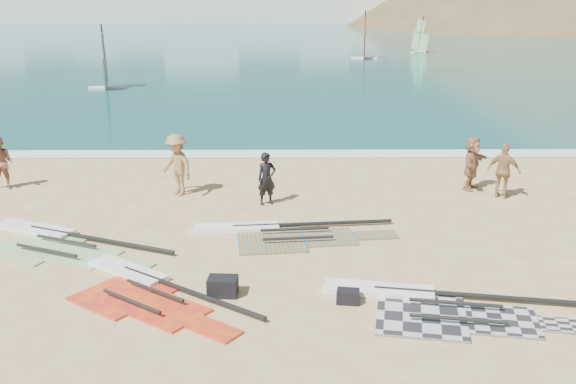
{
  "coord_description": "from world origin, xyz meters",
  "views": [
    {
      "loc": [
        -0.47,
        -11.95,
        5.83
      ],
      "look_at": [
        -0.32,
        4.0,
        1.0
      ],
      "focal_mm": 40.0,
      "sensor_mm": 36.0,
      "label": 1
    }
  ],
  "objects_px": {
    "rig_red": "(143,289)",
    "beachgoer_mid": "(177,165)",
    "gear_bag_far": "(348,296)",
    "beachgoer_left": "(1,163)",
    "beachgoer_right": "(472,163)",
    "rig_orange": "(278,233)",
    "gear_bag_near": "(223,286)",
    "person_wetsuit": "(267,179)",
    "beachgoer_back": "(504,171)",
    "rig_grey": "(432,305)",
    "rig_green": "(54,241)"
  },
  "relations": [
    {
      "from": "person_wetsuit",
      "to": "beachgoer_mid",
      "type": "xyz_separation_m",
      "value": [
        -2.76,
        0.97,
        0.18
      ]
    },
    {
      "from": "person_wetsuit",
      "to": "beachgoer_back",
      "type": "relative_size",
      "value": 0.93
    },
    {
      "from": "gear_bag_near",
      "to": "beachgoer_right",
      "type": "xyz_separation_m",
      "value": [
        7.2,
        7.52,
        0.67
      ]
    },
    {
      "from": "rig_green",
      "to": "person_wetsuit",
      "type": "distance_m",
      "value": 6.11
    },
    {
      "from": "rig_red",
      "to": "beachgoer_right",
      "type": "height_order",
      "value": "beachgoer_right"
    },
    {
      "from": "rig_orange",
      "to": "gear_bag_near",
      "type": "xyz_separation_m",
      "value": [
        -1.1,
        -3.48,
        0.14
      ]
    },
    {
      "from": "rig_grey",
      "to": "beachgoer_mid",
      "type": "bearing_deg",
      "value": 139.47
    },
    {
      "from": "beachgoer_left",
      "to": "rig_orange",
      "type": "bearing_deg",
      "value": -27.51
    },
    {
      "from": "gear_bag_far",
      "to": "beachgoer_left",
      "type": "bearing_deg",
      "value": 141.61
    },
    {
      "from": "gear_bag_far",
      "to": "beachgoer_right",
      "type": "relative_size",
      "value": 0.26
    },
    {
      "from": "gear_bag_near",
      "to": "gear_bag_far",
      "type": "relative_size",
      "value": 1.34
    },
    {
      "from": "gear_bag_far",
      "to": "beachgoer_mid",
      "type": "height_order",
      "value": "beachgoer_mid"
    },
    {
      "from": "gear_bag_far",
      "to": "beachgoer_back",
      "type": "distance_m",
      "value": 8.85
    },
    {
      "from": "rig_orange",
      "to": "person_wetsuit",
      "type": "relative_size",
      "value": 3.39
    },
    {
      "from": "rig_red",
      "to": "beachgoer_mid",
      "type": "relative_size",
      "value": 2.16
    },
    {
      "from": "beachgoer_left",
      "to": "rig_green",
      "type": "bearing_deg",
      "value": -57.88
    },
    {
      "from": "rig_green",
      "to": "rig_orange",
      "type": "height_order",
      "value": "same"
    },
    {
      "from": "rig_grey",
      "to": "beachgoer_right",
      "type": "height_order",
      "value": "beachgoer_right"
    },
    {
      "from": "rig_green",
      "to": "gear_bag_near",
      "type": "distance_m",
      "value": 5.32
    },
    {
      "from": "beachgoer_back",
      "to": "rig_green",
      "type": "bearing_deg",
      "value": 50.0
    },
    {
      "from": "gear_bag_far",
      "to": "beachgoer_left",
      "type": "relative_size",
      "value": 0.26
    },
    {
      "from": "person_wetsuit",
      "to": "beachgoer_right",
      "type": "distance_m",
      "value": 6.61
    },
    {
      "from": "rig_green",
      "to": "rig_grey",
      "type": "bearing_deg",
      "value": 1.71
    },
    {
      "from": "rig_green",
      "to": "beachgoer_left",
      "type": "bearing_deg",
      "value": 147.81
    },
    {
      "from": "rig_grey",
      "to": "person_wetsuit",
      "type": "relative_size",
      "value": 3.41
    },
    {
      "from": "rig_orange",
      "to": "rig_grey",
      "type": "bearing_deg",
      "value": -58.92
    },
    {
      "from": "beachgoer_back",
      "to": "beachgoer_right",
      "type": "xyz_separation_m",
      "value": [
        -0.7,
        0.91,
        0.02
      ]
    },
    {
      "from": "rig_red",
      "to": "beachgoer_mid",
      "type": "xyz_separation_m",
      "value": [
        -0.33,
        6.83,
        0.91
      ]
    },
    {
      "from": "beachgoer_right",
      "to": "beachgoer_back",
      "type": "bearing_deg",
      "value": -108.54
    },
    {
      "from": "rig_orange",
      "to": "beachgoer_back",
      "type": "bearing_deg",
      "value": 18.75
    },
    {
      "from": "rig_orange",
      "to": "beachgoer_right",
      "type": "height_order",
      "value": "beachgoer_right"
    },
    {
      "from": "rig_orange",
      "to": "beachgoer_mid",
      "type": "distance_m",
      "value": 4.78
    },
    {
      "from": "gear_bag_far",
      "to": "person_wetsuit",
      "type": "bearing_deg",
      "value": 105.35
    },
    {
      "from": "rig_orange",
      "to": "gear_bag_near",
      "type": "height_order",
      "value": "gear_bag_near"
    },
    {
      "from": "rig_orange",
      "to": "beachgoer_back",
      "type": "xyz_separation_m",
      "value": [
        6.81,
        3.13,
        0.79
      ]
    },
    {
      "from": "rig_green",
      "to": "beachgoer_back",
      "type": "height_order",
      "value": "beachgoer_back"
    },
    {
      "from": "rig_green",
      "to": "beachgoer_mid",
      "type": "distance_m",
      "value": 4.85
    },
    {
      "from": "rig_orange",
      "to": "beachgoer_left",
      "type": "distance_m",
      "value": 9.73
    },
    {
      "from": "rig_green",
      "to": "rig_red",
      "type": "height_order",
      "value": "rig_green"
    },
    {
      "from": "gear_bag_far",
      "to": "beachgoer_left",
      "type": "height_order",
      "value": "beachgoer_left"
    },
    {
      "from": "gear_bag_near",
      "to": "rig_orange",
      "type": "bearing_deg",
      "value": 72.46
    },
    {
      "from": "beachgoer_left",
      "to": "beachgoer_back",
      "type": "relative_size",
      "value": 1.01
    },
    {
      "from": "rig_green",
      "to": "person_wetsuit",
      "type": "relative_size",
      "value": 3.26
    },
    {
      "from": "gear_bag_far",
      "to": "beachgoer_mid",
      "type": "relative_size",
      "value": 0.24
    },
    {
      "from": "beachgoer_back",
      "to": "beachgoer_mid",
      "type": "bearing_deg",
      "value": 31.06
    },
    {
      "from": "beachgoer_back",
      "to": "gear_bag_near",
      "type": "bearing_deg",
      "value": 73.26
    },
    {
      "from": "rig_green",
      "to": "rig_orange",
      "type": "distance_m",
      "value": 5.56
    },
    {
      "from": "gear_bag_far",
      "to": "person_wetsuit",
      "type": "xyz_separation_m",
      "value": [
        -1.76,
        6.42,
        0.64
      ]
    },
    {
      "from": "rig_orange",
      "to": "beachgoer_mid",
      "type": "xyz_separation_m",
      "value": [
        -3.1,
        3.53,
        0.91
      ]
    },
    {
      "from": "beachgoer_left",
      "to": "beachgoer_mid",
      "type": "height_order",
      "value": "beachgoer_mid"
    }
  ]
}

